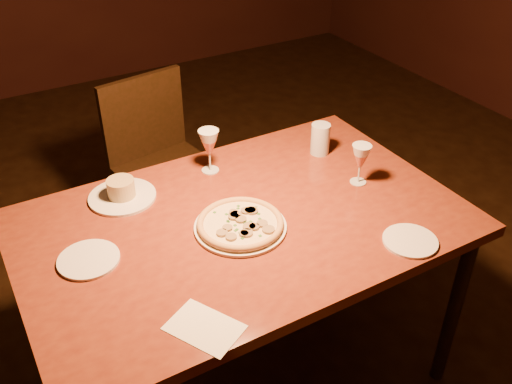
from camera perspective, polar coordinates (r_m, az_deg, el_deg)
dining_table at (r=2.02m, az=-1.33°, el=-4.32°), size 1.52×0.98×0.81m
chair_far at (r=2.91m, az=-9.48°, el=3.19°), size 0.51×0.51×0.93m
pizza_plate at (r=1.92m, az=-1.58°, el=-3.22°), size 0.31×0.31×0.03m
ramekin_saucer at (r=2.12m, az=-13.28°, el=-0.03°), size 0.24×0.24×0.08m
wine_glass_far at (r=2.20m, az=-4.68°, el=4.11°), size 0.08×0.08×0.18m
wine_glass_right at (r=2.16m, az=10.36°, el=2.75°), size 0.07×0.07×0.16m
water_tumbler at (r=2.34m, az=6.45°, el=5.29°), size 0.08×0.08×0.13m
side_plate_left at (r=1.88m, az=-16.39°, el=-6.50°), size 0.19×0.19×0.01m
side_plate_near at (r=1.94m, az=15.16°, el=-4.74°), size 0.18×0.18×0.01m
menu_card at (r=1.61m, az=-5.18°, el=-13.34°), size 0.21×0.24×0.00m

